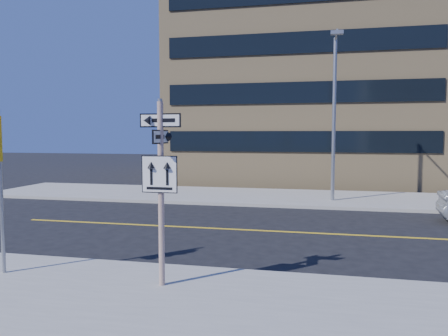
# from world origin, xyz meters

# --- Properties ---
(ground) EXTENTS (120.00, 120.00, 0.00)m
(ground) POSITION_xyz_m (0.00, 0.00, 0.00)
(ground) COLOR black
(ground) RESTS_ON ground
(sign_pole) EXTENTS (0.92, 0.92, 4.06)m
(sign_pole) POSITION_xyz_m (0.00, -2.51, 2.44)
(sign_pole) COLOR silver
(sign_pole) RESTS_ON near_sidewalk
(streetlight_a) EXTENTS (0.55, 2.25, 8.00)m
(streetlight_a) POSITION_xyz_m (4.00, 10.76, 4.76)
(streetlight_a) COLOR gray
(streetlight_a) RESTS_ON far_sidewalk
(building_brick) EXTENTS (18.00, 18.00, 18.00)m
(building_brick) POSITION_xyz_m (2.00, 25.00, 9.00)
(building_brick) COLOR tan
(building_brick) RESTS_ON ground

